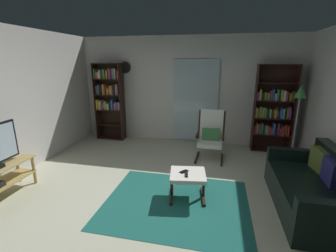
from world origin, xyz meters
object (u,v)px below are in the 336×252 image
Objects in this scene: tv_remote at (187,175)px; wall_clock at (125,67)px; leather_sofa at (316,190)px; bookshelf_near_tv at (109,96)px; ottoman at (188,177)px; floor_lamp_by_shelf at (300,99)px; lounge_armchair at (211,134)px; bookshelf_near_sofa at (273,110)px; cell_phone at (184,172)px.

wall_clock reaches higher than tv_remote.
leather_sofa is 1.80m from tv_remote.
bookshelf_near_tv is 0.85m from wall_clock.
ottoman is 2.77m from floor_lamp_by_shelf.
ottoman is 4.07× the size of tv_remote.
leather_sofa is 4.75m from wall_clock.
leather_sofa is at bearing -45.51° from lounge_armchair.
wall_clock is (-3.74, 2.49, 1.55)m from leather_sofa.
bookshelf_near_tv is 1.01× the size of bookshelf_near_sofa.
bookshelf_near_tv reaches higher than tv_remote.
ottoman is at bearing -123.85° from bookshelf_near_sofa.
bookshelf_near_sofa reaches higher than tv_remote.
leather_sofa is 12.16× the size of cell_phone.
tv_remote is 0.09× the size of floor_lamp_by_shelf.
floor_lamp_by_shelf is (1.64, 0.13, 0.78)m from lounge_armchair.
tv_remote is 1.03× the size of cell_phone.
leather_sofa is 1.78m from ottoman.
bookshelf_near_tv is 1.15× the size of leather_sofa.
bookshelf_near_tv is 3.39m from cell_phone.
wall_clock is (-1.90, 2.54, 1.44)m from cell_phone.
bookshelf_near_tv is at bearing 179.48° from bookshelf_near_sofa.
cell_phone is at bearing -125.20° from bookshelf_near_sofa.
bookshelf_near_sofa is at bearing 94.66° from leather_sofa.
bookshelf_near_tv is at bearing 125.33° from tv_remote.
tv_remote is (-1.78, -0.15, 0.12)m from leather_sofa.
bookshelf_near_sofa is at bearing 48.33° from tv_remote.
bookshelf_near_sofa is at bearing 92.56° from cell_phone.
ottoman is at bearing -137.40° from floor_lamp_by_shelf.
bookshelf_near_tv is 1.25× the size of floor_lamp_by_shelf.
wall_clock reaches higher than bookshelf_near_sofa.
bookshelf_near_sofa is 13.90× the size of cell_phone.
cell_phone is at bearing -53.20° from wall_clock.
leather_sofa is 11.82× the size of tv_remote.
lounge_armchair is 1.74× the size of ottoman.
leather_sofa is (0.19, -2.28, -0.65)m from bookshelf_near_sofa.
bookshelf_near_sofa is 2.38m from leather_sofa.
bookshelf_near_sofa is 1.57m from lounge_armchair.
floor_lamp_by_shelf is 3.99m from wall_clock.
wall_clock is (0.41, 0.17, 0.72)m from bookshelf_near_tv.
cell_phone is at bearing -178.21° from leather_sofa.
floor_lamp_by_shelf is at bearing -8.65° from bookshelf_near_tv.
leather_sofa is 2.17m from lounge_armchair.
bookshelf_near_sofa reaches higher than ottoman.
lounge_armchair is 7.10× the size of tv_remote.
tv_remote is at bearing -23.83° from cell_phone.
floor_lamp_by_shelf is at bearing 4.54° from lounge_armchair.
bookshelf_near_sofa is at bearing 117.37° from floor_lamp_by_shelf.
leather_sofa is at bearing -29.21° from bookshelf_near_tv.
lounge_armchair reaches higher than leather_sofa.
cell_phone is at bearing -138.77° from floor_lamp_by_shelf.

